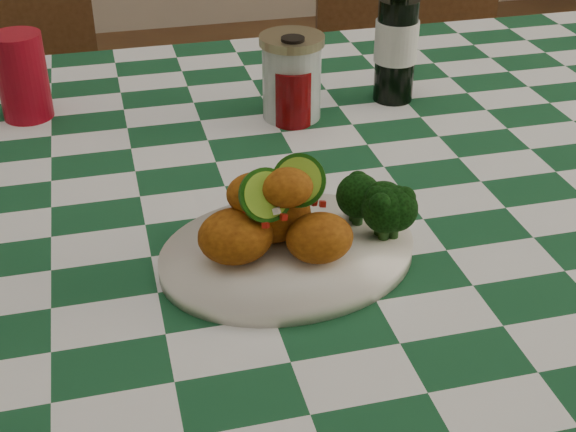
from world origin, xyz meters
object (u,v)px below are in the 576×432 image
object	(u,v)px
red_tumbler	(22,76)
wooden_chair_right	(415,130)
beer_bottle	(397,27)
fried_chicken_pile	(285,209)
wooden_chair_left	(11,185)
dining_table	(303,406)
ketchup_bottle	(293,81)
mason_jar	(292,77)
plate	(288,254)

from	to	relation	value
red_tumbler	wooden_chair_right	size ratio (longest dim) A/B	0.13
red_tumbler	beer_bottle	bearing A→B (deg)	-7.24
fried_chicken_pile	wooden_chair_left	size ratio (longest dim) A/B	0.16
dining_table	ketchup_bottle	distance (m)	0.48
dining_table	mason_jar	xyz separation A→B (m)	(0.03, 0.18, 0.45)
plate	fried_chicken_pile	world-z (taller)	fried_chicken_pile
plate	wooden_chair_right	world-z (taller)	wooden_chair_right
fried_chicken_pile	wooden_chair_right	size ratio (longest dim) A/B	0.15
dining_table	red_tumbler	size ratio (longest dim) A/B	13.62
mason_jar	wooden_chair_right	xyz separation A→B (m)	(0.43, 0.54, -0.38)
wooden_chair_left	wooden_chair_right	size ratio (longest dim) A/B	0.98
plate	wooden_chair_left	world-z (taller)	wooden_chair_left
fried_chicken_pile	wooden_chair_right	distance (m)	1.10
dining_table	ketchup_bottle	size ratio (longest dim) A/B	13.43
ketchup_bottle	beer_bottle	size ratio (longest dim) A/B	0.56
wooden_chair_right	mason_jar	bearing A→B (deg)	-118.75
red_tumbler	wooden_chair_right	world-z (taller)	wooden_chair_right
wooden_chair_left	fried_chicken_pile	bearing A→B (deg)	-67.43
fried_chicken_pile	ketchup_bottle	world-z (taller)	ketchup_bottle
wooden_chair_left	beer_bottle	bearing A→B (deg)	-38.29
plate	fried_chicken_pile	xyz separation A→B (m)	(-0.00, 0.00, 0.05)
beer_bottle	fried_chicken_pile	bearing A→B (deg)	-124.65
ketchup_bottle	mason_jar	world-z (taller)	ketchup_bottle
wooden_chair_left	ketchup_bottle	bearing A→B (deg)	-49.49
plate	ketchup_bottle	distance (m)	0.35
wooden_chair_right	dining_table	bearing A→B (deg)	-112.63
dining_table	red_tumbler	distance (m)	0.63
plate	beer_bottle	size ratio (longest dim) A/B	1.23
plate	wooden_chair_right	size ratio (longest dim) A/B	0.29
red_tumbler	mason_jar	xyz separation A→B (m)	(0.36, -0.09, -0.00)
dining_table	red_tumbler	bearing A→B (deg)	141.52
dining_table	beer_bottle	distance (m)	0.57
mason_jar	wooden_chair_left	bearing A→B (deg)	132.41
wooden_chair_right	beer_bottle	bearing A→B (deg)	-107.72
fried_chicken_pile	red_tumbler	world-z (taller)	red_tumbler
red_tumbler	ketchup_bottle	xyz separation A→B (m)	(0.36, -0.11, 0.00)
red_tumbler	ketchup_bottle	world-z (taller)	ketchup_bottle
mason_jar	beer_bottle	size ratio (longest dim) A/B	0.54
ketchup_bottle	red_tumbler	bearing A→B (deg)	162.96
mason_jar	beer_bottle	xyz separation A→B (m)	(0.16, 0.02, 0.05)
fried_chicken_pile	beer_bottle	distance (m)	0.46
fried_chicken_pile	ketchup_bottle	xyz separation A→B (m)	(0.09, 0.33, -0.00)
mason_jar	wooden_chair_right	world-z (taller)	wooden_chair_right
plate	mason_jar	world-z (taller)	mason_jar
dining_table	wooden_chair_left	world-z (taller)	wooden_chair_left
red_tumbler	beer_bottle	distance (m)	0.53
fried_chicken_pile	red_tumbler	xyz separation A→B (m)	(-0.27, 0.44, -0.00)
mason_jar	dining_table	bearing A→B (deg)	-98.56
plate	fried_chicken_pile	distance (m)	0.05
wooden_chair_left	wooden_chair_right	bearing A→B (deg)	1.25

